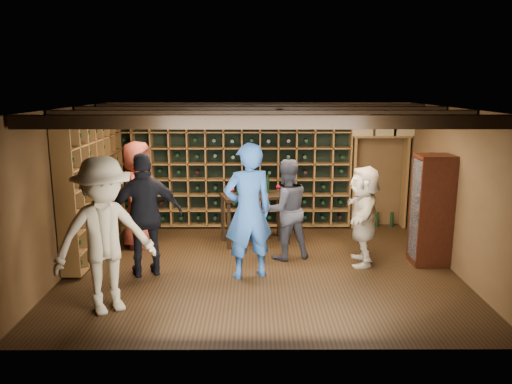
{
  "coord_description": "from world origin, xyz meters",
  "views": [
    {
      "loc": [
        -0.11,
        -7.48,
        2.85
      ],
      "look_at": [
        -0.08,
        0.2,
        1.19
      ],
      "focal_mm": 35.0,
      "sensor_mm": 36.0,
      "label": 1
    }
  ],
  "objects_px": {
    "display_cabinet": "(431,212)",
    "guest_woman_black": "(146,215)",
    "guest_beige": "(363,215)",
    "man_grey_suit": "(286,209)",
    "guest_red_floral": "(138,195)",
    "tasting_table": "(255,200)",
    "guest_khaki": "(105,236)",
    "man_blue_shirt": "(248,211)"
  },
  "relations": [
    {
      "from": "display_cabinet",
      "to": "guest_khaki",
      "type": "relative_size",
      "value": 0.88
    },
    {
      "from": "guest_woman_black",
      "to": "tasting_table",
      "type": "height_order",
      "value": "guest_woman_black"
    },
    {
      "from": "guest_beige",
      "to": "display_cabinet",
      "type": "bearing_deg",
      "value": 97.46
    },
    {
      "from": "guest_khaki",
      "to": "tasting_table",
      "type": "relative_size",
      "value": 1.52
    },
    {
      "from": "man_blue_shirt",
      "to": "tasting_table",
      "type": "distance_m",
      "value": 1.68
    },
    {
      "from": "man_blue_shirt",
      "to": "guest_red_floral",
      "type": "bearing_deg",
      "value": -55.47
    },
    {
      "from": "man_blue_shirt",
      "to": "guest_woman_black",
      "type": "height_order",
      "value": "man_blue_shirt"
    },
    {
      "from": "display_cabinet",
      "to": "guest_woman_black",
      "type": "bearing_deg",
      "value": -173.96
    },
    {
      "from": "guest_woman_black",
      "to": "man_grey_suit",
      "type": "bearing_deg",
      "value": -179.85
    },
    {
      "from": "guest_woman_black",
      "to": "guest_beige",
      "type": "bearing_deg",
      "value": 169.37
    },
    {
      "from": "man_blue_shirt",
      "to": "man_grey_suit",
      "type": "height_order",
      "value": "man_blue_shirt"
    },
    {
      "from": "display_cabinet",
      "to": "man_blue_shirt",
      "type": "relative_size",
      "value": 0.86
    },
    {
      "from": "man_blue_shirt",
      "to": "guest_khaki",
      "type": "distance_m",
      "value": 2.12
    },
    {
      "from": "display_cabinet",
      "to": "guest_beige",
      "type": "relative_size",
      "value": 1.09
    },
    {
      "from": "guest_red_floral",
      "to": "guest_beige",
      "type": "distance_m",
      "value": 3.91
    },
    {
      "from": "man_grey_suit",
      "to": "guest_red_floral",
      "type": "distance_m",
      "value": 2.66
    },
    {
      "from": "guest_red_floral",
      "to": "guest_woman_black",
      "type": "xyz_separation_m",
      "value": [
        0.43,
        -1.39,
        -0.01
      ]
    },
    {
      "from": "display_cabinet",
      "to": "guest_khaki",
      "type": "bearing_deg",
      "value": -159.93
    },
    {
      "from": "guest_red_floral",
      "to": "guest_beige",
      "type": "xyz_separation_m",
      "value": [
        3.8,
        -0.9,
        -0.14
      ]
    },
    {
      "from": "man_blue_shirt",
      "to": "display_cabinet",
      "type": "bearing_deg",
      "value": 172.33
    },
    {
      "from": "guest_woman_black",
      "to": "guest_khaki",
      "type": "height_order",
      "value": "guest_khaki"
    },
    {
      "from": "display_cabinet",
      "to": "guest_woman_black",
      "type": "xyz_separation_m",
      "value": [
        -4.44,
        -0.47,
        0.08
      ]
    },
    {
      "from": "guest_red_floral",
      "to": "guest_beige",
      "type": "height_order",
      "value": "guest_red_floral"
    },
    {
      "from": "man_blue_shirt",
      "to": "guest_beige",
      "type": "bearing_deg",
      "value": 178.92
    },
    {
      "from": "guest_beige",
      "to": "tasting_table",
      "type": "distance_m",
      "value": 2.05
    },
    {
      "from": "guest_woman_black",
      "to": "guest_khaki",
      "type": "xyz_separation_m",
      "value": [
        -0.25,
        -1.24,
        0.06
      ]
    },
    {
      "from": "display_cabinet",
      "to": "tasting_table",
      "type": "xyz_separation_m",
      "value": [
        -2.81,
        1.1,
        -0.06
      ]
    },
    {
      "from": "display_cabinet",
      "to": "guest_red_floral",
      "type": "relative_size",
      "value": 0.93
    },
    {
      "from": "man_blue_shirt",
      "to": "guest_beige",
      "type": "distance_m",
      "value": 1.94
    },
    {
      "from": "display_cabinet",
      "to": "guest_beige",
      "type": "height_order",
      "value": "display_cabinet"
    },
    {
      "from": "man_grey_suit",
      "to": "tasting_table",
      "type": "distance_m",
      "value": 0.98
    },
    {
      "from": "display_cabinet",
      "to": "man_blue_shirt",
      "type": "bearing_deg",
      "value": -169.17
    },
    {
      "from": "display_cabinet",
      "to": "guest_woman_black",
      "type": "distance_m",
      "value": 4.47
    },
    {
      "from": "man_grey_suit",
      "to": "guest_red_floral",
      "type": "xyz_separation_m",
      "value": [
        -2.57,
        0.65,
        0.11
      ]
    },
    {
      "from": "man_blue_shirt",
      "to": "man_grey_suit",
      "type": "relative_size",
      "value": 1.22
    },
    {
      "from": "guest_red_floral",
      "to": "tasting_table",
      "type": "bearing_deg",
      "value": -79.0
    },
    {
      "from": "display_cabinet",
      "to": "tasting_table",
      "type": "distance_m",
      "value": 3.02
    },
    {
      "from": "guest_khaki",
      "to": "guest_woman_black",
      "type": "bearing_deg",
      "value": 44.95
    },
    {
      "from": "man_grey_suit",
      "to": "guest_khaki",
      "type": "xyz_separation_m",
      "value": [
        -2.39,
        -1.98,
        0.16
      ]
    },
    {
      "from": "display_cabinet",
      "to": "guest_khaki",
      "type": "distance_m",
      "value": 4.99
    },
    {
      "from": "man_blue_shirt",
      "to": "guest_woman_black",
      "type": "xyz_separation_m",
      "value": [
        -1.53,
        0.09,
        -0.08
      ]
    },
    {
      "from": "guest_red_floral",
      "to": "guest_woman_black",
      "type": "distance_m",
      "value": 1.46
    }
  ]
}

